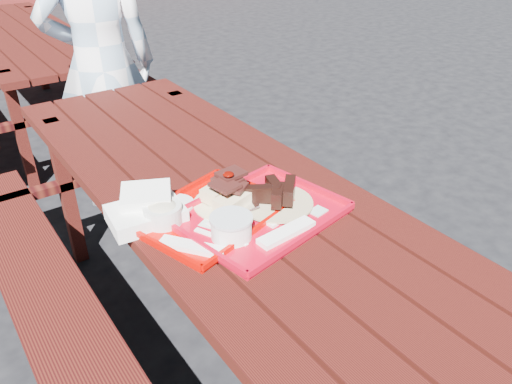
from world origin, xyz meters
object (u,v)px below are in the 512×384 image
(person, at_px, (101,66))
(far_tray, at_px, (260,214))
(picnic_table_near, at_px, (231,239))
(picnic_table_far, at_px, (25,58))
(near_tray, at_px, (206,207))

(person, bearing_deg, far_tray, 101.11)
(picnic_table_near, bearing_deg, person, 85.77)
(picnic_table_far, xyz_separation_m, near_tray, (-0.14, -2.88, 0.22))
(picnic_table_near, xyz_separation_m, picnic_table_far, (0.00, 2.80, 0.00))
(far_tray, bearing_deg, picnic_table_near, 84.58)
(far_tray, distance_m, person, 1.61)
(near_tray, relative_size, far_tray, 0.94)
(picnic_table_far, relative_size, person, 1.48)
(picnic_table_far, height_order, far_tray, far_tray)
(far_tray, bearing_deg, person, 85.63)
(picnic_table_near, height_order, near_tray, near_tray)
(picnic_table_near, bearing_deg, far_tray, -95.42)
(picnic_table_near, relative_size, near_tray, 4.87)
(picnic_table_near, bearing_deg, picnic_table_far, 90.00)
(picnic_table_near, bearing_deg, near_tray, -148.86)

